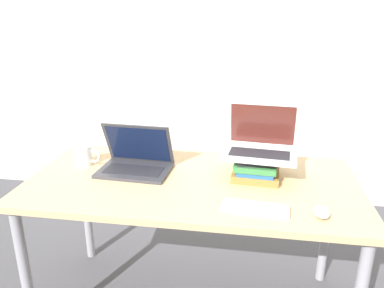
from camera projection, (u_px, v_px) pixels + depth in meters
wall_back at (220, 33)px, 2.84m from camera, size 8.00×0.05×2.70m
desk at (192, 194)px, 1.81m from camera, size 1.56×0.78×0.75m
laptop_left at (136, 161)px, 1.87m from camera, size 0.36×0.26×0.24m
book_stack at (256, 166)px, 1.80m from camera, size 0.23×0.25×0.12m
laptop_on_books at (260, 144)px, 1.77m from camera, size 0.36×0.26×0.24m
wireless_keyboard at (255, 208)px, 1.51m from camera, size 0.28×0.13×0.01m
mouse at (322, 212)px, 1.46m from camera, size 0.07×0.10×0.03m
mug at (84, 156)px, 1.94m from camera, size 0.14×0.09×0.11m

